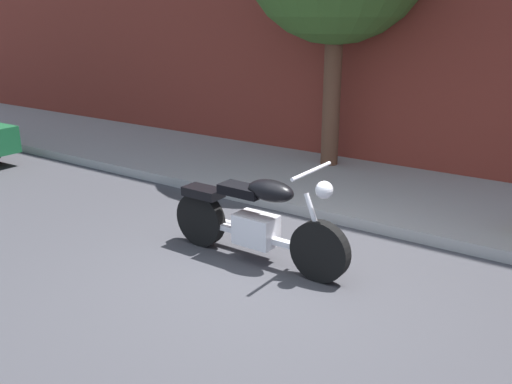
# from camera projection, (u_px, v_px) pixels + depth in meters

# --- Properties ---
(ground_plane) EXTENTS (60.00, 60.00, 0.00)m
(ground_plane) POSITION_uv_depth(u_px,v_px,m) (268.00, 280.00, 5.45)
(ground_plane) COLOR #38383D
(sidewalk) EXTENTS (25.68, 2.60, 0.14)m
(sidewalk) POSITION_uv_depth(u_px,v_px,m) (387.00, 194.00, 7.80)
(sidewalk) COLOR #999999
(sidewalk) RESTS_ON ground
(motorcycle) EXTENTS (2.13, 0.70, 1.11)m
(motorcycle) POSITION_uv_depth(u_px,v_px,m) (256.00, 221.00, 5.74)
(motorcycle) COLOR black
(motorcycle) RESTS_ON ground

